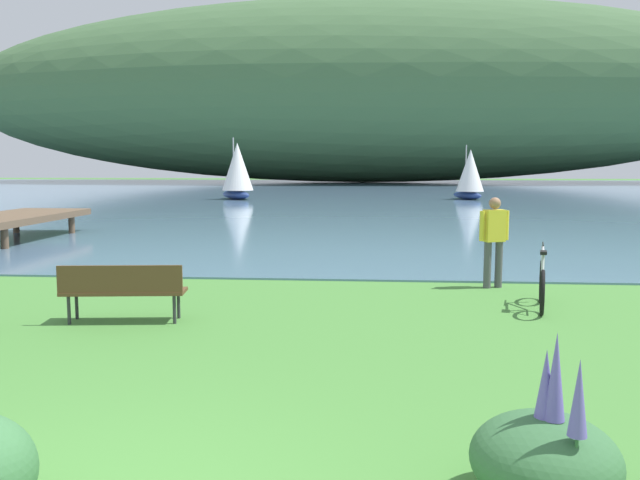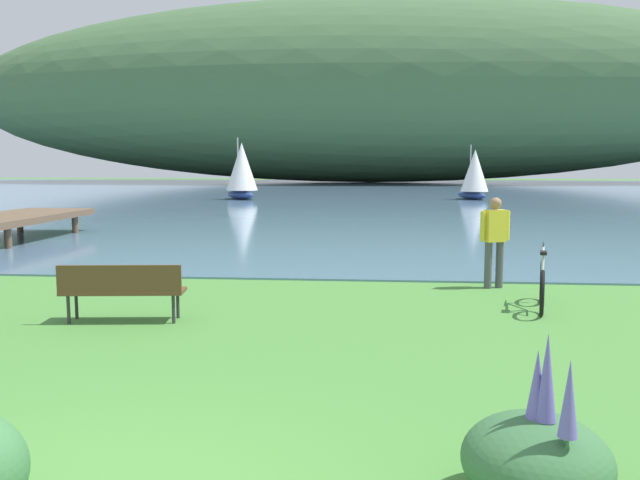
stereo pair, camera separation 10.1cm
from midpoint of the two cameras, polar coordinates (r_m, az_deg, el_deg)
The scene contains 8 objects.
bay_water at distance 53.03m, azimuth 2.46°, elevation 4.14°, with size 180.00×80.00×0.04m, color #5B7F9E.
distant_hillside at distance 82.23m, azimuth 3.75°, elevation 12.67°, with size 101.90×28.00×21.90m, color #42663D.
park_bench_near_camera at distance 10.12m, azimuth -17.01°, elevation -3.99°, with size 1.84×0.68×0.88m.
bicycle_leaning_near_bench at distance 11.21m, azimuth 18.44°, elevation -3.66°, with size 0.46×1.74×1.01m.
person_at_shoreline at distance 12.75m, azimuth 14.62°, elevation 0.31°, with size 0.58×0.34×1.71m.
echium_bush_closest_to_camera at distance 4.97m, azimuth 18.38°, elevation -17.41°, with size 1.02×1.02×1.23m.
sailboat_nearest_to_shore at distance 43.32m, azimuth 12.79°, elevation 5.62°, with size 2.35×3.05×3.50m.
sailboat_mid_bay at distance 42.64m, azimuth -7.25°, elevation 6.01°, with size 2.99×3.28×3.96m.
Camera 1 is at (1.88, -3.79, 2.34)m, focal length 36.92 mm.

